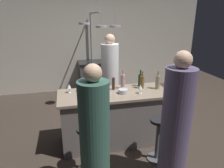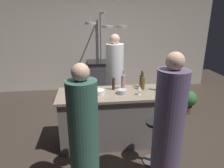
# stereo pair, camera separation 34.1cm
# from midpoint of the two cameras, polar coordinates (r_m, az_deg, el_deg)

# --- Properties ---
(ground_plane) EXTENTS (9.00, 9.00, 0.00)m
(ground_plane) POSITION_cam_midpoint_polar(r_m,az_deg,el_deg) (3.72, 3.01, -15.55)
(ground_plane) COLOR #382D26
(back_wall) EXTENTS (6.40, 0.16, 2.60)m
(back_wall) POSITION_cam_midpoint_polar(r_m,az_deg,el_deg) (5.96, -1.54, 11.01)
(back_wall) COLOR beige
(back_wall) RESTS_ON ground_plane
(kitchen_island) EXTENTS (1.80, 0.72, 0.90)m
(kitchen_island) POSITION_cam_midpoint_polar(r_m,az_deg,el_deg) (3.49, 3.14, -9.38)
(kitchen_island) COLOR slate
(kitchen_island) RESTS_ON ground_plane
(stove_range) EXTENTS (0.80, 0.64, 0.89)m
(stove_range) POSITION_cam_midpoint_polar(r_m,az_deg,el_deg) (5.75, -1.09, 2.02)
(stove_range) COLOR #47474C
(stove_range) RESTS_ON ground_plane
(chef) EXTENTS (0.37, 0.37, 1.74)m
(chef) POSITION_cam_midpoint_polar(r_m,az_deg,el_deg) (4.37, 2.98, 1.55)
(chef) COLOR white
(chef) RESTS_ON ground_plane
(bar_stool_left) EXTENTS (0.28, 0.28, 0.68)m
(bar_stool_left) POSITION_cam_midpoint_polar(r_m,az_deg,el_deg) (2.96, -5.30, -16.89)
(bar_stool_left) COLOR #4C4C51
(bar_stool_left) RESTS_ON ground_plane
(guest_left) EXTENTS (0.34, 0.34, 1.63)m
(guest_left) POSITION_cam_midpoint_polar(r_m,az_deg,el_deg) (2.42, -3.82, -14.78)
(guest_left) COLOR #33594C
(guest_left) RESTS_ON ground_plane
(bar_stool_right) EXTENTS (0.28, 0.28, 0.68)m
(bar_stool_right) POSITION_cam_midpoint_polar(r_m,az_deg,el_deg) (3.15, 14.79, -15.07)
(bar_stool_right) COLOR #4C4C51
(bar_stool_right) RESTS_ON ground_plane
(guest_right) EXTENTS (0.36, 0.36, 1.73)m
(guest_right) POSITION_cam_midpoint_polar(r_m,az_deg,el_deg) (2.64, 19.19, -11.70)
(guest_right) COLOR #594C6B
(guest_right) RESTS_ON ground_plane
(overhead_pot_rack) EXTENTS (0.88, 1.50, 2.17)m
(overhead_pot_rack) POSITION_cam_midpoint_polar(r_m,az_deg,el_deg) (4.94, -0.27, 13.85)
(overhead_pot_rack) COLOR gray
(overhead_pot_rack) RESTS_ON ground_plane
(potted_plant) EXTENTS (0.36, 0.36, 0.52)m
(potted_plant) POSITION_cam_midpoint_polar(r_m,az_deg,el_deg) (4.91, 22.44, -4.29)
(potted_plant) COLOR brown
(potted_plant) RESTS_ON ground_plane
(pepper_mill) EXTENTS (0.05, 0.05, 0.21)m
(pepper_mill) POSITION_cam_midpoint_polar(r_m,az_deg,el_deg) (3.41, 3.27, 0.05)
(pepper_mill) COLOR #382319
(pepper_mill) RESTS_ON kitchen_island
(wine_bottle_red) EXTENTS (0.07, 0.07, 0.29)m
(wine_bottle_red) POSITION_cam_midpoint_polar(r_m,az_deg,el_deg) (3.59, 10.98, 0.80)
(wine_bottle_red) COLOR #143319
(wine_bottle_red) RESTS_ON kitchen_island
(wine_bottle_rose) EXTENTS (0.07, 0.07, 0.33)m
(wine_bottle_rose) POSITION_cam_midpoint_polar(r_m,az_deg,el_deg) (3.44, 5.97, 0.58)
(wine_bottle_rose) COLOR #B78C8E
(wine_bottle_rose) RESTS_ON kitchen_island
(wine_bottle_dark) EXTENTS (0.07, 0.07, 0.32)m
(wine_bottle_dark) POSITION_cam_midpoint_polar(r_m,az_deg,el_deg) (3.21, -3.78, -0.81)
(wine_bottle_dark) COLOR black
(wine_bottle_dark) RESTS_ON kitchen_island
(wine_bottle_white) EXTENTS (0.07, 0.07, 0.32)m
(wine_bottle_white) POSITION_cam_midpoint_polar(r_m,az_deg,el_deg) (3.49, 15.68, 0.11)
(wine_bottle_white) COLOR gray
(wine_bottle_white) RESTS_ON kitchen_island
(wine_bottle_amber) EXTENTS (0.07, 0.07, 0.30)m
(wine_bottle_amber) POSITION_cam_midpoint_polar(r_m,az_deg,el_deg) (3.48, 11.37, 0.25)
(wine_bottle_amber) COLOR brown
(wine_bottle_amber) RESTS_ON kitchen_island
(wine_glass_by_chef) EXTENTS (0.07, 0.07, 0.15)m
(wine_glass_by_chef) POSITION_cam_midpoint_polar(r_m,az_deg,el_deg) (3.37, -9.11, -0.38)
(wine_glass_by_chef) COLOR silver
(wine_glass_by_chef) RESTS_ON kitchen_island
(wine_glass_near_left_guest) EXTENTS (0.07, 0.07, 0.15)m
(wine_glass_near_left_guest) POSITION_cam_midpoint_polar(r_m,az_deg,el_deg) (3.24, 10.67, -1.26)
(wine_glass_near_left_guest) COLOR silver
(wine_glass_near_left_guest) RESTS_ON kitchen_island
(mixing_bowl_wooden) EXTENTS (0.14, 0.14, 0.07)m
(mixing_bowl_wooden) POSITION_cam_midpoint_polar(r_m,az_deg,el_deg) (3.44, -5.53, -1.08)
(mixing_bowl_wooden) COLOR brown
(mixing_bowl_wooden) RESTS_ON kitchen_island
(mixing_bowl_steel) EXTENTS (0.16, 0.16, 0.07)m
(mixing_bowl_steel) POSITION_cam_midpoint_polar(r_m,az_deg,el_deg) (3.27, 5.78, -2.19)
(mixing_bowl_steel) COLOR #B7B7BC
(mixing_bowl_steel) RESTS_ON kitchen_island
(mixing_bowl_ceramic) EXTENTS (0.18, 0.18, 0.07)m
(mixing_bowl_ceramic) POSITION_cam_midpoint_polar(r_m,az_deg,el_deg) (3.24, -0.63, -2.30)
(mixing_bowl_ceramic) COLOR silver
(mixing_bowl_ceramic) RESTS_ON kitchen_island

